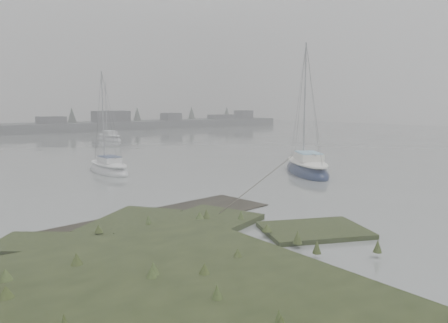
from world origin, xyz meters
The scene contains 5 objects.
ground centered at (0.00, 30.00, 0.00)m, with size 160.00×160.00×0.00m, color slate.
far_shoreline centered at (26.84, 61.90, 0.85)m, with size 60.00×8.00×4.15m.
sailboat_main centered at (10.32, 8.45, 0.28)m, with size 5.21×6.55×9.06m.
sailboat_white centered at (0.34, 16.63, 0.22)m, with size 1.75×5.07×7.12m.
sailboat_far_b centered at (10.82, 40.65, 0.24)m, with size 1.96×5.61×7.86m.
Camera 1 is at (-11.11, -10.19, 4.46)m, focal length 35.00 mm.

